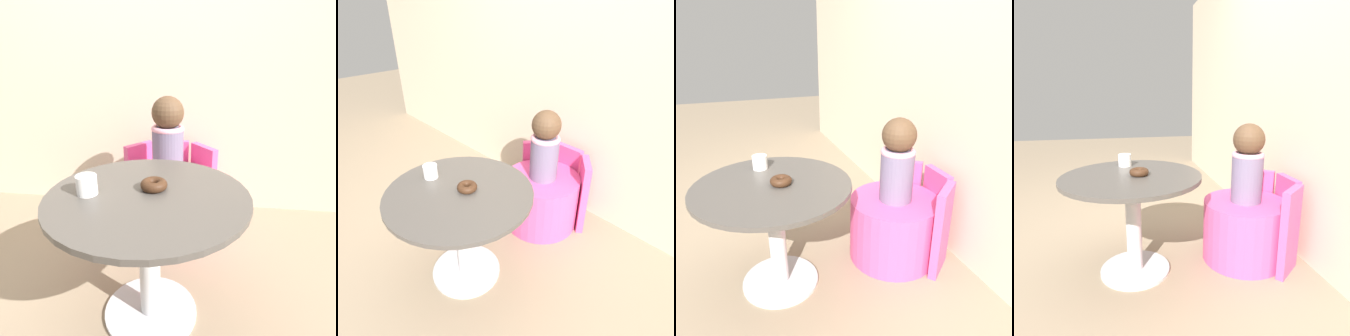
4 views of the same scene
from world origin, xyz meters
The scene contains 8 objects.
ground_plane centered at (0.00, 0.00, 0.00)m, with size 12.00×12.00×0.00m, color gray.
back_wall centered at (0.00, 1.13, 1.20)m, with size 6.00×0.06×2.40m.
round_table centered at (0.08, -0.03, 0.48)m, with size 0.84×0.84×0.64m.
tub_chair centered at (0.07, 0.71, 0.21)m, with size 0.56×0.56×0.41m.
booth_backrest centered at (0.07, 0.95, 0.28)m, with size 0.66×0.24×0.56m.
child_figure centered at (0.07, 0.71, 0.68)m, with size 0.21×0.21×0.52m.
donut centered at (0.10, 0.01, 0.66)m, with size 0.11×0.11×0.04m.
cup centered at (-0.17, -0.06, 0.68)m, with size 0.08×0.08×0.08m.
Camera 2 is at (1.26, -0.78, 1.60)m, focal length 32.00 mm.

